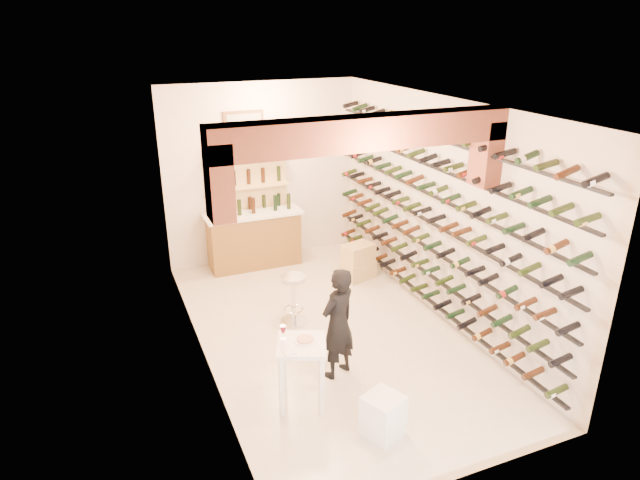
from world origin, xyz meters
The scene contains 11 objects.
ground centered at (0.00, 0.00, 0.00)m, with size 6.00×6.00×0.00m, color beige.
room_shell centered at (0.00, -0.26, 2.25)m, with size 3.52×6.02×3.21m.
wine_rack centered at (1.53, 0.00, 1.55)m, with size 0.32×5.70×2.56m.
back_counter centered at (-0.30, 2.65, 0.53)m, with size 1.70×0.62×1.29m.
back_shelving centered at (-0.30, 2.89, 1.17)m, with size 1.40×0.31×2.73m.
tasting_table centered at (-0.90, -1.32, 0.65)m, with size 0.71×0.71×0.96m.
white_stool centered at (-0.29, -2.15, 0.23)m, with size 0.37×0.37×0.47m, color white.
person centered at (-0.29, -0.97, 0.72)m, with size 0.53×0.35×1.44m, color black.
chrome_barstool centered at (-0.36, 0.45, 0.43)m, with size 0.38×0.38×0.74m.
crate_lower centered at (1.17, 1.44, 0.16)m, with size 0.54×0.38×0.32m, color tan.
crate_upper centered at (1.17, 1.44, 0.47)m, with size 0.51×0.35×0.30m, color tan.
Camera 1 is at (-2.75, -6.32, 4.13)m, focal length 31.13 mm.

